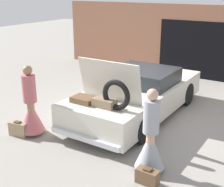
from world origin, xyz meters
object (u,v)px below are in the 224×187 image
car (138,94)px  person_right (150,143)px  person_left (31,110)px  suitcase_beside_right_person (147,176)px  suitcase_beside_left_person (18,129)px

car → person_right: bearing=-56.8°
car → person_left: 2.94m
person_left → suitcase_beside_right_person: size_ratio=4.11×
person_left → suitcase_beside_left_person: size_ratio=3.54×
person_left → person_right: size_ratio=1.02×
car → suitcase_beside_left_person: size_ratio=10.09×
suitcase_beside_left_person → suitcase_beside_right_person: 3.49m
car → person_left: (-1.56, -2.49, 0.02)m
suitcase_beside_right_person → person_left: bearing=174.5°
car → person_right: (1.56, -2.39, 0.01)m
suitcase_beside_left_person → suitcase_beside_right_person: bearing=-0.8°
person_right → suitcase_beside_right_person: person_right is taller
person_left → suitcase_beside_left_person: person_left is taller
person_left → person_right: bearing=96.8°
person_left → person_right: (3.12, 0.10, -0.01)m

